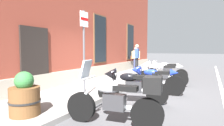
% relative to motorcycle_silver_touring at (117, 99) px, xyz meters
% --- Properties ---
extents(ground_plane, '(140.00, 140.00, 0.00)m').
position_rel_motorcycle_silver_touring_xyz_m(ground_plane, '(3.11, 1.16, -0.56)').
color(ground_plane, '#424244').
extents(sidewalk, '(26.91, 2.43, 0.13)m').
position_rel_motorcycle_silver_touring_xyz_m(sidewalk, '(3.11, 2.37, -0.49)').
color(sidewalk, slate).
rests_on(sidewalk, ground_plane).
extents(brick_pub_facade, '(20.91, 7.94, 7.62)m').
position_rel_motorcycle_silver_touring_xyz_m(brick_pub_facade, '(3.11, 7.50, 3.25)').
color(brick_pub_facade, brown).
rests_on(brick_pub_facade, ground_plane).
extents(motorcycle_silver_touring, '(0.69, 2.05, 1.34)m').
position_rel_motorcycle_silver_touring_xyz_m(motorcycle_silver_touring, '(0.00, 0.00, 0.00)').
color(motorcycle_silver_touring, black).
rests_on(motorcycle_silver_touring, ground_plane).
extents(motorcycle_black_sport, '(0.77, 1.99, 1.01)m').
position_rel_motorcycle_silver_touring_xyz_m(motorcycle_black_sport, '(1.67, 0.43, -0.00)').
color(motorcycle_black_sport, black).
rests_on(motorcycle_black_sport, ground_plane).
extents(motorcycle_blue_sport, '(0.62, 2.08, 0.99)m').
position_rel_motorcycle_silver_touring_xyz_m(motorcycle_blue_sport, '(3.14, 0.19, -0.01)').
color(motorcycle_blue_sport, black).
rests_on(motorcycle_blue_sport, ground_plane).
extents(motorcycle_white_sport, '(0.71, 2.08, 1.08)m').
position_rel_motorcycle_silver_touring_xyz_m(motorcycle_white_sport, '(4.64, 0.25, 0.03)').
color(motorcycle_white_sport, black).
rests_on(motorcycle_white_sport, ground_plane).
extents(motorcycle_grey_naked, '(0.62, 2.03, 0.98)m').
position_rel_motorcycle_silver_touring_xyz_m(motorcycle_grey_naked, '(6.23, 0.34, -0.07)').
color(motorcycle_grey_naked, black).
rests_on(motorcycle_grey_naked, ground_plane).
extents(pedestrian_blue_top, '(0.59, 0.24, 1.76)m').
position_rel_motorcycle_silver_touring_xyz_m(pedestrian_blue_top, '(8.36, 2.67, 0.57)').
color(pedestrian_blue_top, black).
rests_on(pedestrian_blue_top, sidewalk).
extents(pedestrian_tan_coat, '(0.37, 0.63, 1.60)m').
position_rel_motorcycle_silver_touring_xyz_m(pedestrian_tan_coat, '(9.33, 3.12, 0.46)').
color(pedestrian_tan_coat, '#2D3351').
rests_on(pedestrian_tan_coat, sidewalk).
extents(parking_sign, '(0.36, 0.07, 2.57)m').
position_rel_motorcycle_silver_touring_xyz_m(parking_sign, '(1.26, 1.72, 1.22)').
color(parking_sign, '#4C4C51').
rests_on(parking_sign, sidewalk).
extents(barrel_planter, '(0.66, 0.66, 0.96)m').
position_rel_motorcycle_silver_touring_xyz_m(barrel_planter, '(-0.66, 1.91, -0.03)').
color(barrel_planter, brown).
rests_on(barrel_planter, sidewalk).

